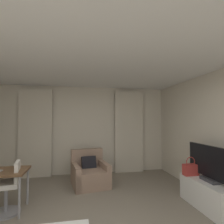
# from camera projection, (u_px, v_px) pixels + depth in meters

# --- Properties ---
(wall_window) EXTENTS (5.12, 0.06, 2.60)m
(wall_window) POSITION_uv_depth(u_px,v_px,m) (84.00, 130.00, 5.51)
(wall_window) COLOR beige
(wall_window) RESTS_ON ground
(ceiling) EXTENTS (5.12, 6.12, 0.06)m
(ceiling) POSITION_uv_depth(u_px,v_px,m) (93.00, 49.00, 2.59)
(ceiling) COLOR white
(ceiling) RESTS_ON wall_left
(curtain_left_panel) EXTENTS (0.90, 0.06, 2.50)m
(curtain_left_panel) POSITION_uv_depth(u_px,v_px,m) (35.00, 133.00, 5.12)
(curtain_left_panel) COLOR beige
(curtain_left_panel) RESTS_ON ground
(curtain_right_panel) EXTENTS (0.90, 0.06, 2.50)m
(curtain_right_panel) POSITION_uv_depth(u_px,v_px,m) (129.00, 131.00, 5.64)
(curtain_right_panel) COLOR beige
(curtain_right_panel) RESTS_ON ground
(armchair) EXTENTS (0.96, 1.00, 0.84)m
(armchair) POSITION_uv_depth(u_px,v_px,m) (90.00, 174.00, 4.50)
(armchair) COLOR #997A66
(armchair) RESTS_ON ground
(desk_chair) EXTENTS (0.48, 0.48, 0.88)m
(desk_chair) POSITION_uv_depth(u_px,v_px,m) (9.00, 190.00, 3.15)
(desk_chair) COLOR gray
(desk_chair) RESTS_ON ground
(tv_console) EXTENTS (0.50, 1.11, 0.50)m
(tv_console) POSITION_uv_depth(u_px,v_px,m) (209.00, 194.00, 3.32)
(tv_console) COLOR white
(tv_console) RESTS_ON ground
(tv_flatscreen) EXTENTS (0.20, 1.16, 0.64)m
(tv_flatscreen) POSITION_uv_depth(u_px,v_px,m) (210.00, 164.00, 3.30)
(tv_flatscreen) COLOR #333338
(tv_flatscreen) RESTS_ON tv_console
(handbag_primary) EXTENTS (0.30, 0.14, 0.37)m
(handbag_primary) POSITION_uv_depth(u_px,v_px,m) (191.00, 169.00, 3.65)
(handbag_primary) COLOR #B73833
(handbag_primary) RESTS_ON tv_console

